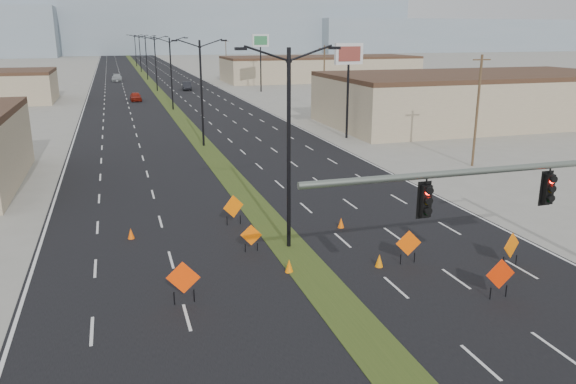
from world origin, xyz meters
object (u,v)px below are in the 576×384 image
object	(u,v)px
streetlight_0	(289,144)
construction_sign_3	(408,244)
pole_sign_east_far	(260,45)
pole_sign_east_near	(349,61)
construction_sign_0	(183,279)
cone_2	(341,223)
construction_sign_1	(251,236)
streetlight_5	(140,52)
streetlight_1	(201,90)
streetlight_3	(156,62)
streetlight_4	(146,56)
car_mid	(187,86)
construction_sign_4	(511,247)
car_left	(136,97)
cone_3	(131,234)
streetlight_6	(135,49)
car_far	(117,78)
cone_0	(289,266)
construction_sign_2	(233,207)
streetlight_2	(171,71)
cone_1	(379,261)
construction_sign_5	(500,275)

from	to	relation	value
streetlight_0	construction_sign_3	size ratio (longest dim) A/B	5.97
pole_sign_east_far	pole_sign_east_near	bearing A→B (deg)	-108.58
construction_sign_0	construction_sign_3	size ratio (longest dim) A/B	1.09
cone_2	construction_sign_1	bearing A→B (deg)	-160.61
streetlight_5	streetlight_1	bearing A→B (deg)	-90.00
streetlight_3	construction_sign_1	size ratio (longest dim) A/B	6.98
streetlight_4	construction_sign_3	distance (m)	115.94
car_mid	construction_sign_4	xyz separation A→B (m)	(3.62, -90.00, 0.22)
streetlight_1	construction_sign_1	size ratio (longest dim) A/B	6.98
streetlight_3	construction_sign_4	bearing A→B (deg)	-84.09
car_left	construction_sign_4	distance (m)	75.25
streetlight_4	cone_3	xyz separation A→B (m)	(-7.73, -108.38, -5.12)
streetlight_0	cone_3	size ratio (longest dim) A/B	16.58
streetlight_6	car_far	xyz separation A→B (m)	(-6.96, -58.51, -4.64)
car_left	construction_sign_4	xyz separation A→B (m)	(13.90, -73.95, 0.27)
streetlight_6	cone_2	xyz separation A→B (m)	(3.69, -166.07, -5.11)
streetlight_6	cone_0	size ratio (longest dim) A/B	15.47
construction_sign_2	pole_sign_east_far	xyz separation A→B (m)	(20.53, 73.03, 7.51)
construction_sign_3	cone_0	bearing A→B (deg)	-179.57
streetlight_6	streetlight_5	bearing A→B (deg)	-90.00
construction_sign_2	construction_sign_4	bearing A→B (deg)	-61.58
streetlight_2	cone_0	bearing A→B (deg)	-90.91
car_left	streetlight_6	bearing A→B (deg)	85.28
cone_1	cone_3	size ratio (longest dim) A/B	1.07
cone_2	construction_sign_3	bearing A→B (deg)	-79.11
pole_sign_east_far	construction_sign_1	bearing A→B (deg)	-119.41
car_far	pole_sign_east_near	distance (m)	84.71
streetlight_5	construction_sign_5	distance (m)	148.35
pole_sign_east_near	car_far	bearing A→B (deg)	97.82
car_mid	pole_sign_east_far	world-z (taller)	pole_sign_east_far
construction_sign_4	construction_sign_5	size ratio (longest dim) A/B	0.95
streetlight_3	car_mid	world-z (taller)	streetlight_3
streetlight_5	construction_sign_5	xyz separation A→B (m)	(6.59, -148.14, -4.38)
pole_sign_east_near	streetlight_3	bearing A→B (deg)	97.75
construction_sign_0	streetlight_1	bearing A→B (deg)	93.49
streetlight_2	streetlight_5	world-z (taller)	same
cone_2	streetlight_5	bearing A→B (deg)	91.53
streetlight_5	cone_3	xyz separation A→B (m)	(-7.73, -136.38, -5.12)
streetlight_2	cone_1	bearing A→B (deg)	-86.83
streetlight_3	cone_3	size ratio (longest dim) A/B	16.58
construction_sign_3	pole_sign_east_far	bearing A→B (deg)	87.63
cone_0	cone_1	size ratio (longest dim) A/B	1.00
cone_0	streetlight_0	bearing A→B (deg)	73.09
streetlight_6	construction_sign_5	bearing A→B (deg)	-87.86
construction_sign_1	streetlight_2	bearing A→B (deg)	104.40
streetlight_4	cone_2	distance (m)	110.26
streetlight_2	construction_sign_5	distance (m)	64.63
cone_2	streetlight_0	bearing A→B (deg)	-152.47
streetlight_2	cone_2	distance (m)	54.44
streetlight_5	streetlight_3	bearing A→B (deg)	-90.00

